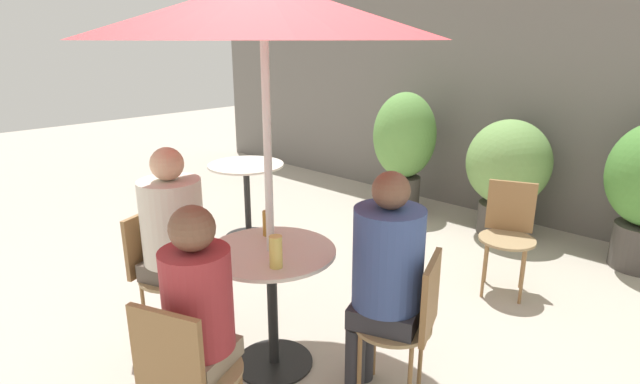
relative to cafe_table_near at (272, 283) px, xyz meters
name	(u,v)px	position (x,y,z in m)	size (l,w,h in m)	color
ground_plane	(292,369)	(0.12, 0.04, -0.53)	(20.00, 20.00, 0.00)	#B2A899
storefront_wall	(545,78)	(0.12, 3.48, 0.97)	(10.00, 0.06, 3.00)	slate
cafe_table_near	(272,283)	(0.00, 0.00, 0.00)	(0.73, 0.73, 0.74)	black
cafe_table_far	(247,186)	(-1.69, 1.16, -0.01)	(0.71, 0.71, 0.74)	black
bistro_chair_0	(160,264)	(-0.75, -0.28, -0.02)	(0.45, 0.44, 0.84)	#997F56
bistro_chair_1	(184,369)	(0.28, -0.75, -0.02)	(0.44, 0.45, 0.84)	#997F56
bistro_chair_2	(410,316)	(0.75, 0.28, -0.02)	(0.45, 0.44, 0.84)	#997F56
bistro_chair_3	(508,226)	(0.57, 1.87, -0.02)	(0.44, 0.46, 0.84)	#997F56
seated_person_0	(175,233)	(-0.61, -0.23, 0.21)	(0.44, 0.42, 1.27)	brown
seated_person_1	(200,309)	(0.23, -0.62, 0.19)	(0.35, 0.37, 1.21)	gray
seated_person_2	(385,270)	(0.62, 0.23, 0.21)	(0.43, 0.41, 1.26)	#2D2D33
beer_glass_0	(276,252)	(0.19, -0.12, 0.29)	(0.07, 0.07, 0.17)	#DBC65B
beer_glass_1	(267,223)	(-0.18, 0.13, 0.28)	(0.06, 0.06, 0.15)	#B28433
potted_plant_0	(404,143)	(-1.06, 2.86, 0.24)	(0.68, 0.68, 1.33)	#47423D
potted_plant_1	(508,169)	(0.07, 2.97, 0.12)	(0.79, 0.79, 1.14)	#47423D
umbrella	(263,11)	(0.00, 0.00, 1.47)	(1.81, 1.81, 2.14)	silver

